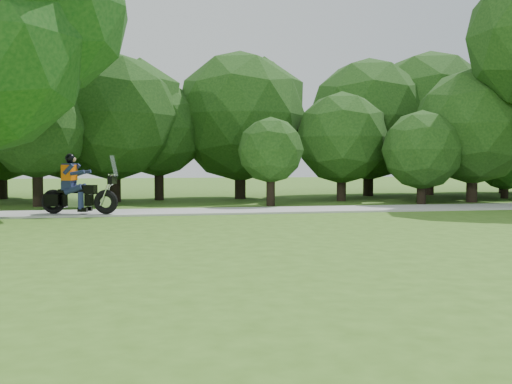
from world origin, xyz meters
name	(u,v)px	position (x,y,z in m)	size (l,w,h in m)	color
ground	(432,242)	(0.00, 0.00, 0.00)	(100.00, 100.00, 0.00)	#3A621C
walkway	(317,209)	(0.00, 8.00, 0.03)	(60.00, 2.20, 0.06)	#AAAAA5
tree_line	(288,123)	(0.67, 14.73, 3.47)	(40.45, 11.65, 7.23)	black
touring_motorcycle	(75,192)	(-7.95, 7.45, 0.74)	(2.39, 1.23, 1.86)	black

